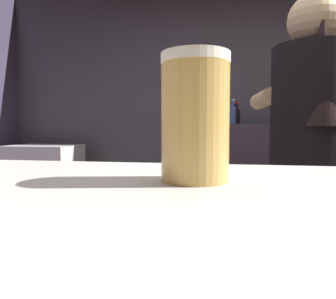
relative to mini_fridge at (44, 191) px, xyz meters
The scene contains 10 objects.
wall_back 2.23m from the mini_fridge, 12.66° to the left, with size 5.20×0.10×2.70m, color #4A4851.
prep_counter 2.61m from the mini_fridge, 25.48° to the right, with size 2.10×0.60×0.88m, color brown.
back_shelf 2.25m from the mini_fridge, ahead, with size 0.98×0.36×1.19m, color #3C3240.
mini_fridge is the anchor object (origin of this frame).
bartender 2.78m from the mini_fridge, 35.30° to the right, with size 0.44×0.52×1.72m.
mixing_bowl 2.10m from the mini_fridge, 32.93° to the right, with size 0.18×0.18×0.05m, color silver.
pint_glass_near 3.32m from the mini_fridge, 55.96° to the right, with size 0.07×0.07×0.14m.
bottle_vinegar 2.11m from the mini_fridge, ahead, with size 0.06×0.06×0.24m.
bottle_hot_sauce 2.55m from the mini_fridge, ahead, with size 0.05×0.05×0.20m.
bottle_soy 2.15m from the mini_fridge, ahead, with size 0.08×0.08×0.22m.
Camera 1 is at (-0.16, -1.28, 1.15)m, focal length 33.84 mm.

